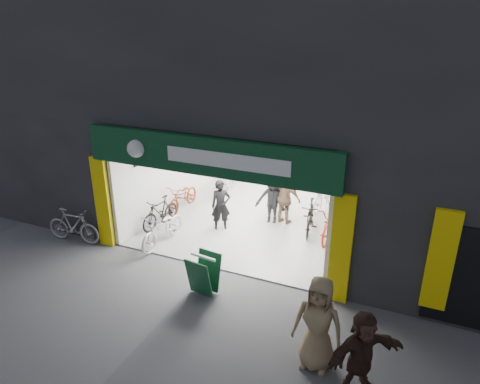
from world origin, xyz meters
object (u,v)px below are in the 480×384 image
Objects in this scene: bike_left_front at (163,228)px; parked_bike at (73,226)px; bike_right_front at (310,217)px; pedestrian_near at (318,324)px; sandwich_board at (204,273)px.

parked_bike is (-2.42, -0.90, 0.01)m from bike_left_front.
pedestrian_near is (1.50, -5.19, 0.43)m from bike_right_front.
parked_bike is 1.77× the size of sandwich_board.
bike_right_front reaches higher than bike_left_front.
pedestrian_near is 1.94× the size of sandwich_board.
bike_right_front is at bearing -66.41° from parked_bike.
pedestrian_near reaches higher than bike_left_front.
pedestrian_near is at bearing -82.52° from bike_right_front.
bike_left_front is 1.96× the size of sandwich_board.
bike_right_front is (3.60, 2.39, 0.00)m from bike_left_front.
parked_bike is 4.64m from sandwich_board.
bike_left_front is at bearing -155.03° from bike_right_front.
bike_left_front is 5.83m from pedestrian_near.
bike_right_front is 0.97× the size of parked_bike.
bike_left_front is 1.11× the size of parked_bike.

